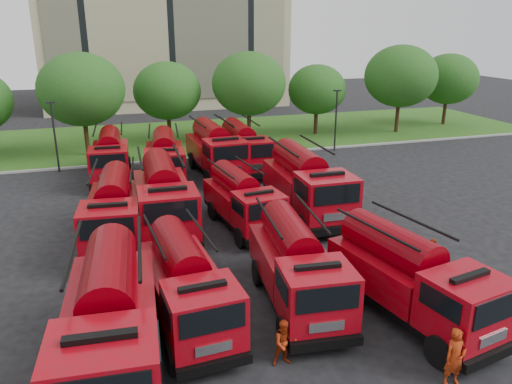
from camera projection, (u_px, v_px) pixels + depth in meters
ground at (263, 252)px, 23.54m from camera, size 140.00×140.00×0.00m
lawn at (178, 137)px, 47.05m from camera, size 70.00×16.00×0.12m
curb at (194, 158)px, 39.72m from camera, size 70.00×0.30×0.14m
apartment_building at (162, 5)px, 63.48m from camera, size 30.00×14.18×25.00m
tree_2 at (81, 89)px, 39.03m from camera, size 6.72×6.72×8.22m
tree_3 at (167, 91)px, 43.48m from camera, size 5.88×5.88×7.19m
tree_4 at (249, 84)px, 43.92m from camera, size 6.55×6.55×8.01m
tree_5 at (317, 90)px, 47.07m from camera, size 5.46×5.46×6.68m
tree_6 at (401, 76)px, 47.60m from camera, size 6.89×6.89×8.42m
tree_7 at (448, 79)px, 51.60m from camera, size 6.05×6.05×7.39m
lamp_post_0 at (54, 133)px, 35.37m from camera, size 0.60×0.25×5.11m
lamp_post_1 at (336, 117)px, 41.56m from camera, size 0.60×0.25×5.11m
fire_truck_0 at (110, 323)px, 14.77m from camera, size 3.38×8.10×3.60m
fire_truck_1 at (186, 285)px, 17.47m from camera, size 2.85×6.90×3.07m
fire_truck_2 at (297, 266)px, 18.71m from camera, size 3.10×7.18×3.18m
fire_truck_3 at (411, 277)px, 17.82m from camera, size 3.72×7.41×3.22m
fire_truck_4 at (114, 212)px, 23.88m from camera, size 3.30×7.60×3.36m
fire_truck_5 at (164, 198)px, 25.46m from camera, size 3.13×7.98×3.59m
fire_truck_6 at (242, 200)px, 26.03m from camera, size 3.00×6.74×2.97m
fire_truck_7 at (306, 184)px, 27.56m from camera, size 3.08×8.08×3.65m
fire_truck_8 at (110, 156)px, 34.06m from camera, size 2.93×7.25×3.24m
fire_truck_9 at (165, 159)px, 33.28m from camera, size 3.35×7.55×3.32m
fire_truck_10 at (215, 149)px, 35.36m from camera, size 3.16×7.90×3.54m
fire_truck_11 at (243, 148)px, 36.15m from camera, size 2.79×7.44×3.37m
firefighter_0 at (451, 384)px, 14.92m from camera, size 0.71×0.53×1.88m
firefighter_1 at (284, 363)px, 15.81m from camera, size 0.78×0.45×1.56m
firefighter_2 at (429, 274)px, 21.46m from camera, size 0.57×0.98×1.64m
firefighter_3 at (484, 326)px, 17.76m from camera, size 1.28×0.70×1.93m
firefighter_4 at (108, 260)px, 22.74m from camera, size 0.89×0.70×1.60m
firefighter_5 at (345, 208)px, 29.17m from camera, size 1.83×1.14×1.83m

